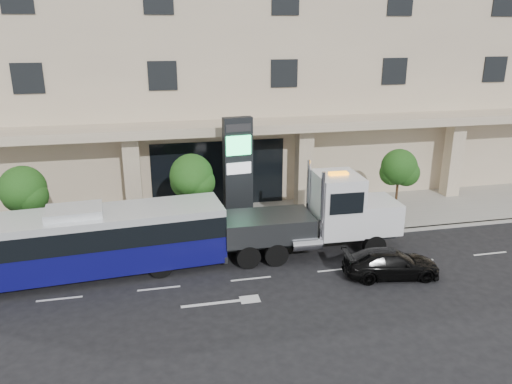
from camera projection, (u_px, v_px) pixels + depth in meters
ground at (244, 264)px, 23.39m from camera, size 120.00×120.00×0.00m
sidewalk at (227, 224)px, 28.00m from camera, size 120.00×6.00×0.15m
curb at (237, 245)px, 25.22m from camera, size 120.00×0.30×0.15m
convention_center at (200, 36)px, 34.56m from camera, size 60.00×17.60×20.00m
tree_left at (24, 192)px, 23.71m from camera, size 2.27×2.20×4.22m
tree_mid at (192, 179)px, 25.29m from camera, size 2.28×2.20×4.38m
tree_right at (399, 170)px, 27.71m from camera, size 2.10×2.00×4.04m
city_bus at (77, 242)px, 21.74m from camera, size 12.96×3.67×3.24m
tow_truck at (319, 217)px, 24.09m from camera, size 9.73×2.62×4.43m
black_sedan at (391, 263)px, 22.06m from camera, size 4.45×2.28×1.23m
signage_pylon at (238, 173)px, 26.29m from camera, size 1.56×0.72×6.06m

